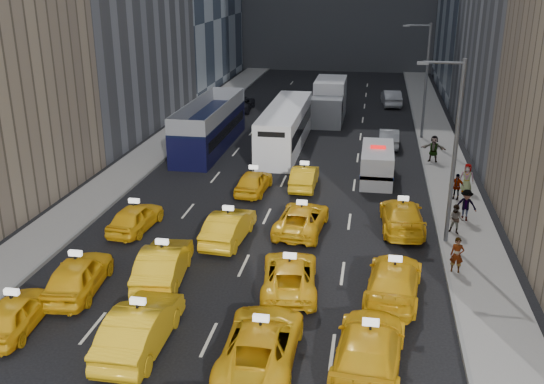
{
  "coord_description": "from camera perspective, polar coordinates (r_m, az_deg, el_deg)",
  "views": [
    {
      "loc": [
        5.46,
        -16.22,
        12.62
      ],
      "look_at": [
        0.55,
        12.46,
        2.0
      ],
      "focal_mm": 40.0,
      "sensor_mm": 36.0,
      "label": 1
    }
  ],
  "objects": [
    {
      "name": "double_decker",
      "position": [
        45.98,
        -5.86,
        6.25
      ],
      "size": [
        3.43,
        12.14,
        3.49
      ],
      "rotation": [
        0.0,
        0.0,
        -0.06
      ],
      "color": "black",
      "rests_on": "ground"
    },
    {
      "name": "taxi_5",
      "position": [
        22.35,
        -12.31,
        -12.32
      ],
      "size": [
        1.78,
        5.03,
        1.65
      ],
      "primitive_type": "imported",
      "rotation": [
        0.0,
        0.0,
        3.15
      ],
      "color": "yellow",
      "rests_on": "ground"
    },
    {
      "name": "taxi_8",
      "position": [
        26.59,
        -17.8,
        -7.45
      ],
      "size": [
        2.3,
        4.74,
        1.56
      ],
      "primitive_type": "imported",
      "rotation": [
        0.0,
        0.0,
        3.24
      ],
      "color": "yellow",
      "rests_on": "ground"
    },
    {
      "name": "pedestrian_2",
      "position": [
        33.57,
        17.78,
        -1.18
      ],
      "size": [
        1.15,
        0.55,
        1.73
      ],
      "primitive_type": "imported",
      "rotation": [
        0.0,
        0.0,
        -0.09
      ],
      "color": "gray",
      "rests_on": "sidewalk_east"
    },
    {
      "name": "misc_car_3",
      "position": [
        61.48,
        2.44,
        8.84
      ],
      "size": [
        1.89,
        4.11,
        1.36
      ],
      "primitive_type": "imported",
      "rotation": [
        0.0,
        0.0,
        3.21
      ],
      "color": "black",
      "rests_on": "ground"
    },
    {
      "name": "taxi_11",
      "position": [
        25.47,
        11.39,
        -8.14
      ],
      "size": [
        2.64,
        5.4,
        1.51
      ],
      "primitive_type": "imported",
      "rotation": [
        0.0,
        0.0,
        3.04
      ],
      "color": "yellow",
      "rests_on": "ground"
    },
    {
      "name": "pedestrian_5",
      "position": [
        43.5,
        14.97,
        3.96
      ],
      "size": [
        1.78,
        0.88,
        1.84
      ],
      "primitive_type": "imported",
      "rotation": [
        0.0,
        0.0,
        -0.23
      ],
      "color": "gray",
      "rests_on": "sidewalk_east"
    },
    {
      "name": "misc_car_1",
      "position": [
        58.95,
        -2.98,
        8.34
      ],
      "size": [
        2.44,
        4.98,
        1.36
      ],
      "primitive_type": "imported",
      "rotation": [
        0.0,
        0.0,
        3.18
      ],
      "color": "black",
      "rests_on": "ground"
    },
    {
      "name": "sidewalk_east",
      "position": [
        43.38,
        15.97,
        2.45
      ],
      "size": [
        3.0,
        90.0,
        0.15
      ],
      "primitive_type": "cube",
      "color": "gray",
      "rests_on": "ground"
    },
    {
      "name": "taxi_15",
      "position": [
        32.0,
        12.14,
        -2.21
      ],
      "size": [
        2.37,
        5.26,
        1.49
      ],
      "primitive_type": "imported",
      "rotation": [
        0.0,
        0.0,
        3.2
      ],
      "color": "yellow",
      "rests_on": "ground"
    },
    {
      "name": "misc_car_4",
      "position": [
        62.11,
        11.16,
        8.69
      ],
      "size": [
        2.12,
        4.91,
        1.57
      ],
      "primitive_type": "imported",
      "rotation": [
        0.0,
        0.0,
        3.24
      ],
      "color": "#98999F",
      "rests_on": "ground"
    },
    {
      "name": "pedestrian_4",
      "position": [
        38.05,
        17.87,
        1.29
      ],
      "size": [
        0.92,
        0.63,
        1.72
      ],
      "primitive_type": "imported",
      "rotation": [
        0.0,
        0.0,
        -0.22
      ],
      "color": "gray",
      "rests_on": "sidewalk_east"
    },
    {
      "name": "taxi_17",
      "position": [
        37.42,
        3.06,
        1.42
      ],
      "size": [
        1.46,
        4.17,
        1.37
      ],
      "primitive_type": "imported",
      "rotation": [
        0.0,
        0.0,
        3.14
      ],
      "color": "yellow",
      "rests_on": "ground"
    },
    {
      "name": "ground",
      "position": [
        21.27,
        -7.45,
        -16.55
      ],
      "size": [
        160.0,
        160.0,
        0.0
      ],
      "primitive_type": "plane",
      "color": "black",
      "rests_on": "ground"
    },
    {
      "name": "taxi_6",
      "position": [
        21.21,
        -1.03,
        -14.0
      ],
      "size": [
        2.52,
        5.39,
        1.49
      ],
      "primitive_type": "imported",
      "rotation": [
        0.0,
        0.0,
        3.15
      ],
      "color": "yellow",
      "rests_on": "ground"
    },
    {
      "name": "misc_car_0",
      "position": [
        47.2,
        10.95,
        5.04
      ],
      "size": [
        1.5,
        4.21,
        1.38
      ],
      "primitive_type": "imported",
      "rotation": [
        0.0,
        0.0,
        3.13
      ],
      "color": "#989B9F",
      "rests_on": "ground"
    },
    {
      "name": "pedestrian_1",
      "position": [
        31.77,
        16.91,
        -2.48
      ],
      "size": [
        0.85,
        0.66,
        1.54
      ],
      "primitive_type": "imported",
      "rotation": [
        0.0,
        0.0,
        -0.38
      ],
      "color": "gray",
      "rests_on": "sidewalk_east"
    },
    {
      "name": "streetlight_far",
      "position": [
        48.97,
        14.19,
        10.41
      ],
      "size": [
        2.15,
        0.22,
        9.0
      ],
      "color": "#595B60",
      "rests_on": "ground"
    },
    {
      "name": "pedestrian_0",
      "position": [
        27.82,
        17.02,
        -5.69
      ],
      "size": [
        0.64,
        0.47,
        1.61
      ],
      "primitive_type": "imported",
      "rotation": [
        0.0,
        0.0,
        -0.16
      ],
      "color": "gray",
      "rests_on": "sidewalk_east"
    },
    {
      "name": "pedestrian_3",
      "position": [
        36.62,
        16.97,
        0.51
      ],
      "size": [
        0.99,
        0.7,
        1.54
      ],
      "primitive_type": "imported",
      "rotation": [
        0.0,
        0.0,
        -0.36
      ],
      "color": "gray",
      "rests_on": "sidewalk_east"
    },
    {
      "name": "taxi_16",
      "position": [
        36.54,
        -1.74,
        0.99
      ],
      "size": [
        1.9,
        4.16,
        1.38
      ],
      "primitive_type": "imported",
      "rotation": [
        0.0,
        0.0,
        3.08
      ],
      "color": "yellow",
      "rests_on": "ground"
    },
    {
      "name": "streetlight_near",
      "position": [
        29.49,
        16.66,
        4.06
      ],
      "size": [
        2.15,
        0.22,
        9.0
      ],
      "color": "#595B60",
      "rests_on": "ground"
    },
    {
      "name": "box_truck",
      "position": [
        54.93,
        5.42,
        8.54
      ],
      "size": [
        3.53,
        7.98,
        3.53
      ],
      "rotation": [
        0.0,
        0.0,
        0.12
      ],
      "color": "silver",
      "rests_on": "ground"
    },
    {
      "name": "taxi_13",
      "position": [
        30.04,
        -4.1,
        -3.26
      ],
      "size": [
        1.94,
        4.73,
        1.52
      ],
      "primitive_type": "imported",
      "rotation": [
        0.0,
        0.0,
        3.07
      ],
      "color": "yellow",
      "rests_on": "ground"
    },
    {
      "name": "taxi_9",
      "position": [
        26.6,
        -10.18,
        -6.64
      ],
      "size": [
        2.28,
        5.1,
        1.63
      ],
      "primitive_type": "imported",
      "rotation": [
        0.0,
        0.0,
        3.26
      ],
      "color": "yellow",
      "rests_on": "ground"
    },
    {
      "name": "taxi_10",
      "position": [
        25.57,
        1.67,
        -7.81
      ],
      "size": [
        2.79,
        5.09,
        1.35
      ],
      "primitive_type": "imported",
      "rotation": [
        0.0,
        0.0,
        3.26
      ],
      "color": "yellow",
      "rests_on": "ground"
    },
    {
      "name": "curb_west",
      "position": [
        45.46,
        -9.32,
        3.78
      ],
      "size": [
        0.15,
        90.0,
        0.18
      ],
      "primitive_type": "cube",
      "color": "slate",
      "rests_on": "ground"
    },
    {
      "name": "taxi_7",
      "position": [
        21.08,
        9.12,
        -14.35
      ],
      "size": [
        2.67,
        5.67,
        1.6
      ],
      "primitive_type": "imported",
      "rotation": [
        0.0,
        0.0,
        3.06
      ],
      "color": "yellow",
      "rests_on": "ground"
    },
    {
      "name": "taxi_12",
      "position": [
        31.99,
        -12.74,
        -2.35
      ],
      "size": [
        1.98,
        4.23,
        1.4
      ],
      "primitive_type": "imported",
      "rotation": [
        0.0,
        0.0,
        3.06
      ],
      "color": "yellow",
      "rests_on": "ground"
    },
    {
      "name": "nypd_van",
      "position": [
        39.34,
        9.85,
        2.58
      ],
      "size": [
        2.71,
        5.43,
        2.23
      ],
      "rotation": [
        0.0,
        0.0,
        -0.14
      ],
      "color": "silver",
      "rests_on": "ground"
    },
    {
      "name": "city_bus",
      "position": [
        45.74,
        1.25,
        6.09
      ],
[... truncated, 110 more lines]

